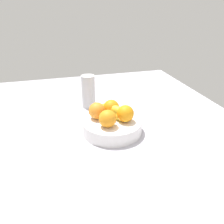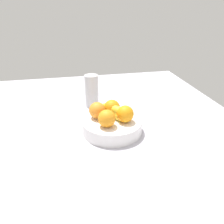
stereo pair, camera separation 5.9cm
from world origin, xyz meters
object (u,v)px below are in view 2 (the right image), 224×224
(fruit_bowl, at_px, (112,126))
(orange_back_left, at_px, (97,110))
(orange_front_right, at_px, (125,114))
(orange_center, at_px, (112,108))
(orange_front_left, at_px, (107,118))
(banana_bunch, at_px, (115,112))
(thermos_tumbler, at_px, (92,91))

(fruit_bowl, xyz_separation_m, orange_back_left, (0.04, 0.06, 0.07))
(orange_front_right, xyz_separation_m, orange_center, (0.07, 0.04, 0.00))
(orange_front_left, xyz_separation_m, orange_back_left, (0.09, 0.03, 0.00))
(banana_bunch, relative_size, thermos_tumbler, 0.94)
(fruit_bowl, distance_m, banana_bunch, 0.07)
(fruit_bowl, distance_m, orange_back_left, 0.10)
(orange_back_left, bearing_deg, orange_front_right, -118.69)
(orange_front_right, height_order, orange_back_left, same)
(fruit_bowl, bearing_deg, orange_back_left, 60.13)
(thermos_tumbler, bearing_deg, orange_front_left, -176.90)
(orange_front_left, distance_m, orange_back_left, 0.09)
(orange_front_left, height_order, thermos_tumbler, thermos_tumbler)
(orange_back_left, bearing_deg, thermos_tumbler, -1.76)
(orange_back_left, bearing_deg, orange_front_left, -162.79)
(fruit_bowl, xyz_separation_m, thermos_tumbler, (0.30, 0.05, 0.06))
(orange_center, bearing_deg, thermos_tumbler, 13.93)
(orange_front_left, relative_size, orange_back_left, 1.00)
(banana_bunch, bearing_deg, fruit_bowl, 131.28)
(fruit_bowl, height_order, banana_bunch, banana_bunch)
(orange_front_left, bearing_deg, orange_front_right, -74.22)
(orange_front_left, distance_m, thermos_tumbler, 0.35)
(orange_front_left, xyz_separation_m, orange_center, (0.10, -0.04, 0.00))
(fruit_bowl, distance_m, orange_center, 0.08)
(banana_bunch, xyz_separation_m, thermos_tumbler, (0.28, 0.07, 0.00))
(orange_front_right, distance_m, banana_bunch, 0.06)
(orange_front_left, xyz_separation_m, banana_bunch, (0.07, -0.05, -0.01))
(orange_front_right, xyz_separation_m, thermos_tumbler, (0.33, 0.11, -0.01))
(orange_back_left, height_order, thermos_tumbler, thermos_tumbler)
(banana_bunch, distance_m, thermos_tumbler, 0.29)
(thermos_tumbler, bearing_deg, fruit_bowl, -169.94)
(orange_front_left, height_order, orange_back_left, same)
(orange_front_left, distance_m, banana_bunch, 0.09)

